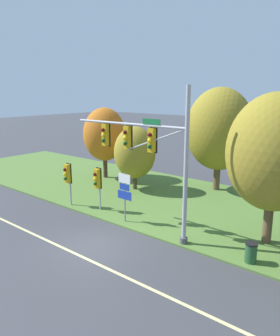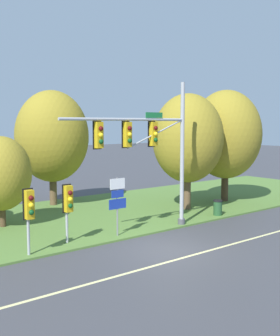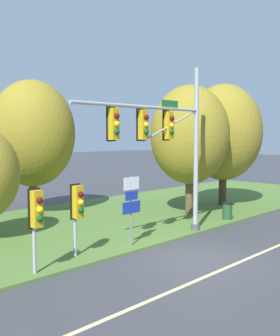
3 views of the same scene
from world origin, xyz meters
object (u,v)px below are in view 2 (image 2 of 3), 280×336
(pedestrian_signal_further_along, at_px, (68,202))
(trash_bin, at_px, (218,208))
(traffic_signal_mast, at_px, (151,143))
(tree_left_of_mast, at_px, (1,174))
(tree_behind_signpost, at_px, (52,137))
(route_sign_post, at_px, (117,199))
(tree_mid_verge, at_px, (188,138))
(tree_tall_centre, at_px, (226,135))
(pedestrian_signal_near_kerb, at_px, (29,208))

(pedestrian_signal_further_along, distance_m, trash_bin, 10.17)
(traffic_signal_mast, distance_m, tree_left_of_mast, 8.17)
(trash_bin, bearing_deg, pedestrian_signal_further_along, 178.39)
(traffic_signal_mast, relative_size, tree_behind_signpost, 1.00)
(route_sign_post, bearing_deg, pedestrian_signal_further_along, 173.14)
(tree_mid_verge, distance_m, tree_tall_centre, 4.18)
(pedestrian_signal_near_kerb, distance_m, trash_bin, 12.32)
(traffic_signal_mast, relative_size, pedestrian_signal_near_kerb, 2.70)
(pedestrian_signal_further_along, xyz_separation_m, tree_tall_centre, (14.08, 2.57, 2.78))
(pedestrian_signal_near_kerb, height_order, route_sign_post, route_sign_post)
(tree_behind_signpost, height_order, tree_tall_centre, tree_tall_centre)
(pedestrian_signal_near_kerb, bearing_deg, traffic_signal_mast, 0.45)
(pedestrian_signal_further_along, xyz_separation_m, trash_bin, (10.05, -0.28, -1.50))
(pedestrian_signal_further_along, bearing_deg, tree_behind_signpost, 67.10)
(tree_left_of_mast, bearing_deg, trash_bin, -25.55)
(traffic_signal_mast, xyz_separation_m, route_sign_post, (-1.91, 0.25, -2.66))
(pedestrian_signal_near_kerb, height_order, tree_left_of_mast, tree_left_of_mast)
(pedestrian_signal_further_along, relative_size, route_sign_post, 0.95)
(pedestrian_signal_near_kerb, bearing_deg, route_sign_post, 3.62)
(pedestrian_signal_near_kerb, xyz_separation_m, tree_left_of_mast, (0.97, 5.70, 0.84))
(traffic_signal_mast, bearing_deg, pedestrian_signal_near_kerb, -179.55)
(tree_mid_verge, bearing_deg, tree_left_of_mast, 165.41)
(route_sign_post, height_order, trash_bin, route_sign_post)
(traffic_signal_mast, bearing_deg, tree_mid_verge, 26.86)
(tree_left_of_mast, distance_m, tree_mid_verge, 11.61)
(tree_behind_signpost, relative_size, tree_tall_centre, 0.98)
(pedestrian_signal_further_along, bearing_deg, pedestrian_signal_near_kerb, -164.32)
(traffic_signal_mast, height_order, trash_bin, traffic_signal_mast)
(route_sign_post, bearing_deg, tree_left_of_mast, 124.84)
(pedestrian_signal_near_kerb, height_order, tree_behind_signpost, tree_behind_signpost)
(traffic_signal_mast, distance_m, pedestrian_signal_near_kerb, 7.09)
(route_sign_post, height_order, tree_tall_centre, tree_tall_centre)
(tree_mid_verge, bearing_deg, tree_behind_signpost, 132.08)
(tree_mid_verge, bearing_deg, trash_bin, -86.93)
(route_sign_post, bearing_deg, tree_mid_verge, 18.84)
(route_sign_post, height_order, tree_behind_signpost, tree_behind_signpost)
(trash_bin, bearing_deg, tree_left_of_mast, 154.45)
(pedestrian_signal_near_kerb, height_order, tree_tall_centre, tree_tall_centre)
(tree_tall_centre, bearing_deg, trash_bin, -144.64)
(traffic_signal_mast, relative_size, route_sign_post, 2.65)
(traffic_signal_mast, distance_m, trash_bin, 6.91)
(pedestrian_signal_near_kerb, xyz_separation_m, tree_behind_signpost, (5.96, 9.59, 2.62))
(trash_bin, bearing_deg, tree_mid_verge, 93.07)
(tree_tall_centre, bearing_deg, pedestrian_signal_near_kerb, -168.92)
(traffic_signal_mast, distance_m, tree_behind_signpost, 9.56)
(traffic_signal_mast, height_order, tree_mid_verge, traffic_signal_mast)
(traffic_signal_mast, height_order, tree_behind_signpost, tree_behind_signpost)
(route_sign_post, xyz_separation_m, tree_mid_verge, (7.35, 2.51, 2.72))
(route_sign_post, height_order, tree_left_of_mast, tree_left_of_mast)
(pedestrian_signal_near_kerb, bearing_deg, tree_mid_verge, 13.09)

